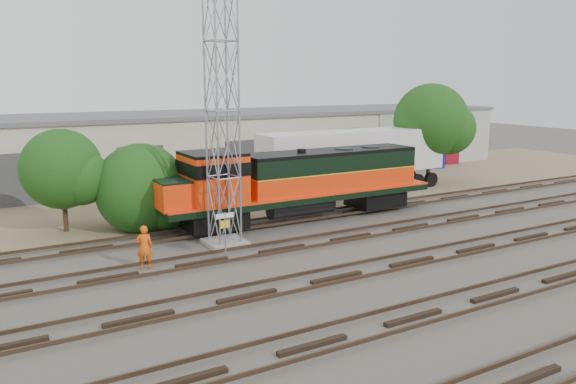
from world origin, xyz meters
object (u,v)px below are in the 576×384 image
worker (144,247)px  semi_trailer (358,153)px  locomotive (297,181)px  signal_tower (222,116)px

worker → semi_trailer: bearing=-133.3°
semi_trailer → locomotive: bearing=-146.9°
semi_trailer → signal_tower: bearing=-150.7°
signal_tower → semi_trailer: signal_tower is taller
locomotive → semi_trailer: size_ratio=1.16×
locomotive → signal_tower: (-5.40, -2.22, 3.94)m
signal_tower → worker: 7.07m
locomotive → signal_tower: bearing=-157.6°
signal_tower → worker: (-4.40, -1.62, -5.29)m
worker → signal_tower: bearing=-139.8°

